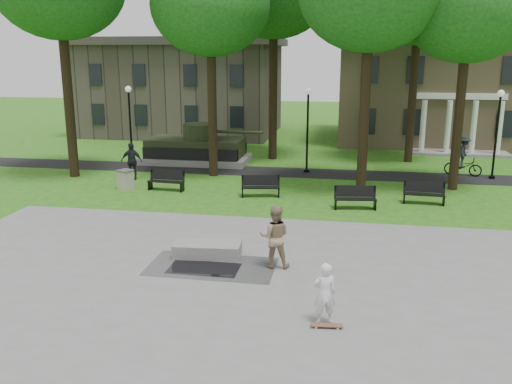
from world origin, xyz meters
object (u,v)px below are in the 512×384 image
(cyclist, at_px, (464,160))
(trash_bin, at_px, (125,179))
(park_bench_0, at_px, (167,180))
(friend_watching, at_px, (275,237))
(skateboarder, at_px, (324,294))
(concrete_block, at_px, (208,249))

(cyclist, xyz_separation_m, trash_bin, (-17.15, -6.13, -0.41))
(park_bench_0, height_order, trash_bin, park_bench_0)
(friend_watching, xyz_separation_m, park_bench_0, (-6.66, 8.98, -0.50))
(park_bench_0, xyz_separation_m, trash_bin, (-2.11, -0.08, -0.04))
(skateboarder, distance_m, cyclist, 19.65)
(concrete_block, xyz_separation_m, trash_bin, (-6.45, 8.35, 0.24))
(friend_watching, distance_m, cyclist, 17.21)
(concrete_block, bearing_deg, park_bench_0, 117.21)
(friend_watching, distance_m, trash_bin, 12.50)
(concrete_block, xyz_separation_m, skateboarder, (4.05, -4.00, 0.57))
(cyclist, bearing_deg, friend_watching, 167.28)
(skateboarder, bearing_deg, park_bench_0, -75.54)
(cyclist, xyz_separation_m, park_bench_0, (-15.04, -6.05, -0.37))
(concrete_block, height_order, cyclist, cyclist)
(concrete_block, bearing_deg, friend_watching, -13.26)
(skateboarder, relative_size, park_bench_0, 0.87)
(skateboarder, bearing_deg, cyclist, -129.33)
(concrete_block, height_order, skateboarder, skateboarder)
(cyclist, relative_size, trash_bin, 2.28)
(skateboarder, distance_m, park_bench_0, 15.00)
(concrete_block, bearing_deg, skateboarder, -44.69)
(concrete_block, height_order, park_bench_0, park_bench_0)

